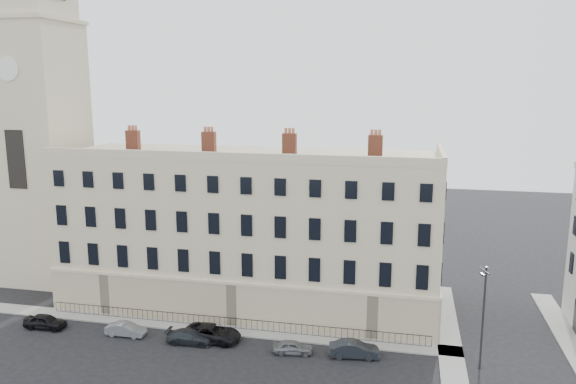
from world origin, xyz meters
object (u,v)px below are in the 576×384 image
car_c (190,337)px  car_f (354,349)px  car_e (293,347)px  streetlamp (483,314)px  car_d (212,333)px  car_b (126,329)px  car_a (45,321)px

car_c → car_f: car_f is taller
car_e → streetlamp: (14.53, 0.49, 4.01)m
car_c → car_f: 13.79m
car_d → car_e: car_d is taller
car_b → car_d: 7.72m
car_f → car_c: bearing=84.3°
car_b → streetlamp: 29.68m
car_c → streetlamp: 23.73m
car_f → streetlamp: bearing=-97.6°
car_a → car_c: car_a is taller
car_d → streetlamp: bearing=-85.9°
car_b → car_f: car_f is taller
car_c → car_f: size_ratio=1.00×
car_b → car_d: size_ratio=0.71×
car_b → car_f: bearing=-90.0°
streetlamp → car_c: bearing=163.4°
car_c → car_e: 8.86m
car_c → streetlamp: streetlamp is taller
car_c → car_d: (1.67, 0.89, 0.10)m
car_d → car_f: 12.12m
car_d → streetlamp: 22.06m
car_f → streetlamp: 10.37m
car_a → car_f: 27.60m
car_c → car_d: size_ratio=0.81×
car_e → car_f: 4.95m
car_d → car_f: (12.11, -0.38, -0.03)m
car_e → streetlamp: size_ratio=0.40×
car_c → car_e: (8.86, 0.06, -0.03)m
car_a → car_d: 15.51m
car_d → car_a: bearing=98.2°
car_d → car_c: bearing=122.9°
car_a → car_c: bearing=-92.1°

